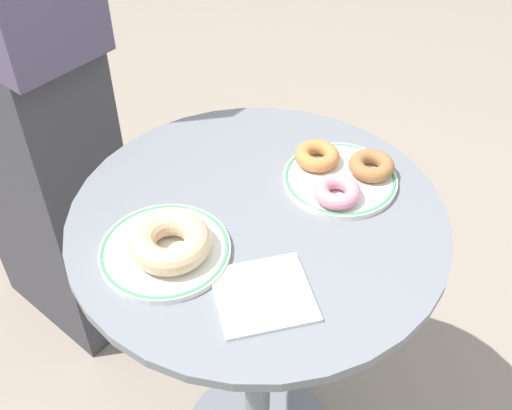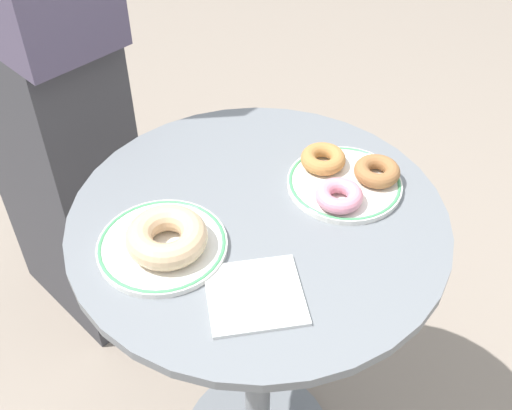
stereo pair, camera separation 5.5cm
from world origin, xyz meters
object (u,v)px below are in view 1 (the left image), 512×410
donut_glazed (170,242)px  donut_pink_frosted (337,192)px  donut_cinnamon (371,165)px  plate_left (165,250)px  paper_napkin (263,295)px  person_figure (9,56)px  cafe_table (258,315)px  donut_old_fashioned (317,156)px  plate_right (340,179)px

donut_glazed → donut_pink_frosted: donut_glazed is taller
donut_cinnamon → donut_pink_frosted: bearing=-150.6°
plate_left → paper_napkin: (0.12, -0.12, -0.00)m
paper_napkin → person_figure: bearing=114.6°
cafe_table → donut_old_fashioned: donut_old_fashioned is taller
person_figure → donut_old_fashioned: bearing=-43.3°
cafe_table → donut_glazed: donut_glazed is taller
donut_old_fashioned → donut_cinnamon: bearing=-32.9°
plate_left → donut_cinnamon: donut_cinnamon is taller
plate_left → donut_pink_frosted: size_ratio=2.56×
plate_left → person_figure: bearing=109.5°
donut_glazed → donut_old_fashioned: donut_glazed is taller
paper_napkin → person_figure: (-0.34, 0.73, 0.04)m
paper_napkin → donut_pink_frosted: bearing=41.8°
plate_right → donut_old_fashioned: bearing=116.4°
person_figure → plate_right: bearing=-44.8°
plate_left → donut_pink_frosted: bearing=6.4°
donut_old_fashioned → person_figure: bearing=136.7°
donut_glazed → cafe_table: bearing=18.2°
plate_right → paper_napkin: bearing=-134.6°
donut_glazed → paper_napkin: 0.16m
donut_glazed → donut_cinnamon: (0.37, 0.09, -0.01)m
plate_left → donut_cinnamon: 0.38m
plate_left → donut_pink_frosted: donut_pink_frosted is taller
plate_left → plate_right: bearing=14.2°
plate_right → donut_glazed: bearing=-163.8°
donut_cinnamon → person_figure: bearing=137.9°
plate_right → plate_left: bearing=-165.8°
plate_left → paper_napkin: size_ratio=1.47×
plate_left → donut_old_fashioned: donut_old_fashioned is taller
plate_left → paper_napkin: 0.17m
cafe_table → plate_left: (-0.16, -0.04, 0.27)m
donut_cinnamon → person_figure: person_figure is taller
donut_glazed → donut_cinnamon: size_ratio=1.58×
cafe_table → donut_pink_frosted: (0.13, -0.01, 0.29)m
donut_pink_frosted → paper_napkin: size_ratio=0.57×
donut_pink_frosted → person_figure: person_figure is taller
donut_cinnamon → donut_pink_frosted: (-0.08, -0.05, 0.00)m
plate_left → paper_napkin: bearing=-45.6°
cafe_table → plate_right: size_ratio=3.89×
donut_glazed → person_figure: size_ratio=0.08×
plate_left → donut_old_fashioned: 0.32m
cafe_table → donut_cinnamon: size_ratio=9.71×
donut_glazed → person_figure: person_figure is taller
donut_glazed → donut_old_fashioned: bearing=26.1°
cafe_table → donut_cinnamon: 0.36m
cafe_table → plate_right: (0.16, 0.04, 0.27)m
donut_cinnamon → donut_old_fashioned: size_ratio=1.00×
donut_cinnamon → donut_pink_frosted: size_ratio=1.00×
paper_napkin → donut_old_fashioned: bearing=55.2°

